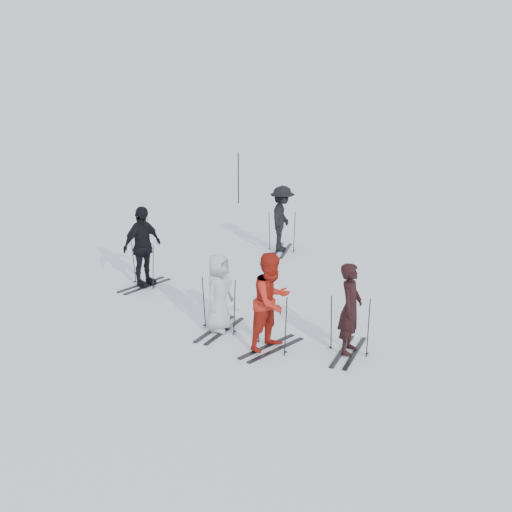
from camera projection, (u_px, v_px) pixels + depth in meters
The scene contains 12 objects.
ground at pixel (242, 311), 14.25m from camera, with size 120.00×120.00×0.00m, color silver.
skier_near_dark at pixel (350, 310), 11.92m from camera, with size 0.64×0.42×1.74m, color black.
skier_red at pixel (272, 303), 12.07m from camera, with size 0.92×0.72×1.89m, color #A01D12.
skier_grey at pixel (219, 293), 12.97m from camera, with size 0.79×0.51×1.61m, color #A3A8AC.
skier_uphill_left at pixel (142, 247), 15.63m from camera, with size 1.16×0.48×1.98m, color black.
skier_uphill_far at pixel (282, 219), 18.70m from camera, with size 1.24×0.71×1.92m, color black.
skis_near_dark at pixel (350, 324), 12.00m from camera, with size 0.84×1.59×1.16m, color black, non-canonical shape.
skis_red at pixel (272, 321), 12.17m from camera, with size 0.84×1.59×1.16m, color black, non-canonical shape.
skis_grey at pixel (219, 304), 13.04m from camera, with size 0.85×1.60×1.17m, color black, non-canonical shape.
skis_uphill_left at pixel (143, 264), 15.75m from camera, with size 0.83×1.56×1.14m, color black, non-canonical shape.
skis_uphill_far at pixel (282, 231), 18.80m from camera, with size 0.88×1.67×1.21m, color black, non-canonical shape.
piste_marker at pixel (238, 178), 25.43m from camera, with size 0.04×0.04×2.03m, color black.
Camera 1 is at (4.55, -12.54, 5.17)m, focal length 45.00 mm.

